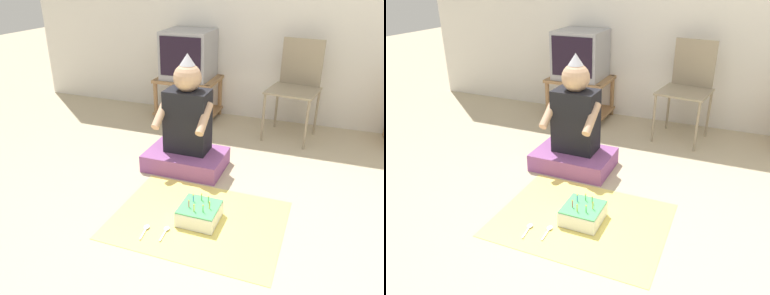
% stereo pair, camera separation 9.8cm
% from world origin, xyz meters
% --- Properties ---
extents(ground_plane, '(16.00, 16.00, 0.00)m').
position_xyz_m(ground_plane, '(0.00, 0.00, 0.00)').
color(ground_plane, tan).
extents(tv_stand, '(0.64, 0.51, 0.45)m').
position_xyz_m(tv_stand, '(-1.16, 2.02, 0.27)').
color(tv_stand, '#997047').
rests_on(tv_stand, ground_plane).
extents(tv, '(0.49, 0.47, 0.49)m').
position_xyz_m(tv, '(-1.16, 2.02, 0.69)').
color(tv, '#99999E').
rests_on(tv, tv_stand).
extents(folding_chair, '(0.50, 0.50, 0.91)m').
position_xyz_m(folding_chair, '(-0.03, 1.92, 0.53)').
color(folding_chair, gray).
rests_on(folding_chair, ground_plane).
extents(person_seated, '(0.63, 0.43, 0.93)m').
position_xyz_m(person_seated, '(-0.75, 0.93, 0.31)').
color(person_seated, '#8C4C8C').
rests_on(person_seated, ground_plane).
extents(party_cloth, '(1.09, 0.84, 0.01)m').
position_xyz_m(party_cloth, '(-0.40, 0.25, 0.00)').
color(party_cloth, '#EAD666').
rests_on(party_cloth, ground_plane).
extents(birthday_cake, '(0.25, 0.25, 0.16)m').
position_xyz_m(birthday_cake, '(-0.39, 0.24, 0.06)').
color(birthday_cake, white).
rests_on(birthday_cake, party_cloth).
extents(plastic_spoon_near, '(0.04, 0.15, 0.01)m').
position_xyz_m(plastic_spoon_near, '(-0.55, 0.06, 0.01)').
color(plastic_spoon_near, white).
rests_on(plastic_spoon_near, party_cloth).
extents(plastic_spoon_far, '(0.04, 0.14, 0.01)m').
position_xyz_m(plastic_spoon_far, '(-0.67, 0.03, 0.01)').
color(plastic_spoon_far, white).
rests_on(plastic_spoon_far, party_cloth).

